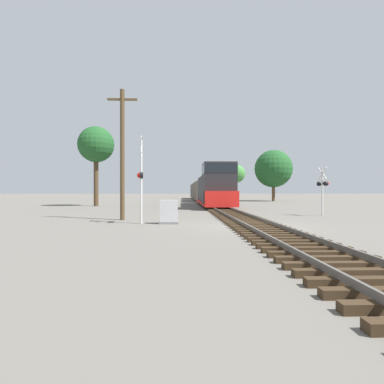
{
  "coord_description": "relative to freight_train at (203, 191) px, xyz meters",
  "views": [
    {
      "loc": [
        -3.55,
        -14.69,
        1.75
      ],
      "look_at": [
        -2.79,
        8.26,
        1.68
      ],
      "focal_mm": 28.0,
      "sensor_mm": 36.0,
      "label": 1
    }
  ],
  "objects": [
    {
      "name": "rail_track_bed",
      "position": [
        0.0,
        -35.32,
        -1.7
      ],
      "size": [
        2.6,
        160.0,
        0.31
      ],
      "color": "#382819",
      "rests_on": "ground"
    },
    {
      "name": "crossing_signal_near",
      "position": [
        -5.78,
        -33.83,
        0.72
      ],
      "size": [
        0.44,
        1.01,
        4.66
      ],
      "rotation": [
        0.0,
        0.0,
        -1.42
      ],
      "color": "silver",
      "rests_on": "ground"
    },
    {
      "name": "utility_pole",
      "position": [
        -7.18,
        -31.74,
        2.26
      ],
      "size": [
        1.8,
        0.27,
        7.92
      ],
      "color": "#4C3A23",
      "rests_on": "ground"
    },
    {
      "name": "crossing_signal_far",
      "position": [
        6.37,
        -29.23,
        0.25
      ],
      "size": [
        0.5,
        1.01,
        3.44
      ],
      "rotation": [
        0.0,
        0.0,
        1.78
      ],
      "color": "silver",
      "rests_on": "ground"
    },
    {
      "name": "freight_train",
      "position": [
        0.0,
        0.0,
        0.0
      ],
      "size": [
        3.1,
        50.3,
        4.47
      ],
      "color": "#232326",
      "rests_on": "ground"
    },
    {
      "name": "relay_cabinet",
      "position": [
        -4.26,
        -34.0,
        -1.21
      ],
      "size": [
        1.02,
        0.56,
        1.27
      ],
      "color": "slate",
      "rests_on": "ground"
    },
    {
      "name": "tree_far_right",
      "position": [
        -13.62,
        -14.7,
        5.28
      ],
      "size": [
        4.18,
        4.18,
        9.3
      ],
      "color": "#473521",
      "rests_on": "ground"
    },
    {
      "name": "tree_mid_background",
      "position": [
        12.43,
        1.81,
        3.83
      ],
      "size": [
        6.53,
        6.53,
        8.95
      ],
      "color": "brown",
      "rests_on": "ground"
    },
    {
      "name": "ground_plane",
      "position": [
        0.0,
        -35.32,
        -1.84
      ],
      "size": [
        400.0,
        400.0,
        0.0
      ],
      "primitive_type": "plane",
      "color": "#666059"
    },
    {
      "name": "tree_deep_background",
      "position": [
        8.59,
        16.79,
        3.77
      ],
      "size": [
        4.03,
        4.03,
        7.68
      ],
      "color": "#473521",
      "rests_on": "ground"
    }
  ]
}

